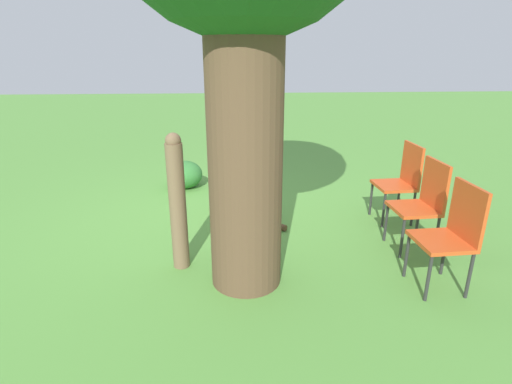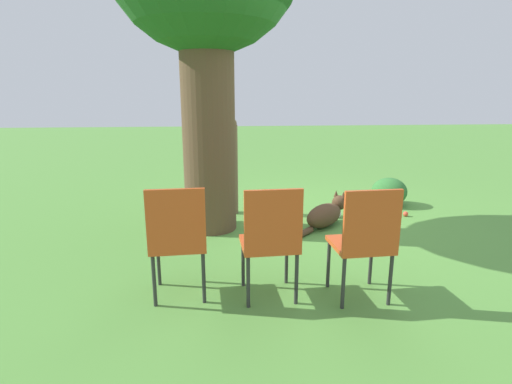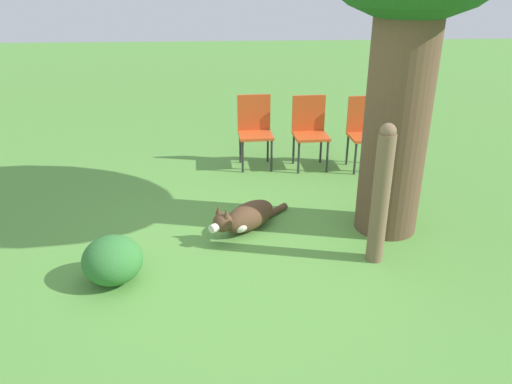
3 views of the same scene
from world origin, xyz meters
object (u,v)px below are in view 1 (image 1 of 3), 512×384
fence_post (177,202)px  tennis_ball (224,185)px  dog (243,206)px  red_chair_2 (452,231)px  red_chair_0 (402,178)px  red_chair_1 (423,200)px

fence_post → tennis_ball: bearing=-99.3°
dog → red_chair_2: red_chair_2 is taller
fence_post → red_chair_0: bearing=-159.3°
red_chair_0 → tennis_ball: (2.13, -1.37, -0.50)m
fence_post → dog: bearing=-118.6°
dog → red_chair_1: size_ratio=0.92×
red_chair_0 → red_chair_2: (0.16, 1.45, 0.00)m
red_chair_2 → dog: bearing=-47.1°
fence_post → red_chair_0: fence_post is taller
red_chair_1 → tennis_ball: (2.05, -2.10, -0.50)m
fence_post → red_chair_1: fence_post is taller
red_chair_0 → red_chair_2: bearing=80.5°
red_chair_1 → tennis_ball: red_chair_1 is taller
dog → red_chair_1: (-1.80, 0.94, 0.39)m
red_chair_1 → fence_post: bearing=2.3°
dog → red_chair_1: 2.06m
fence_post → tennis_ball: 2.43m
red_chair_0 → red_chair_1: same height
red_chair_2 → red_chair_1: bearing=-99.5°
red_chair_0 → red_chair_1: 0.73m
tennis_ball → fence_post: bearing=80.7°
dog → red_chair_2: bearing=-179.5°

